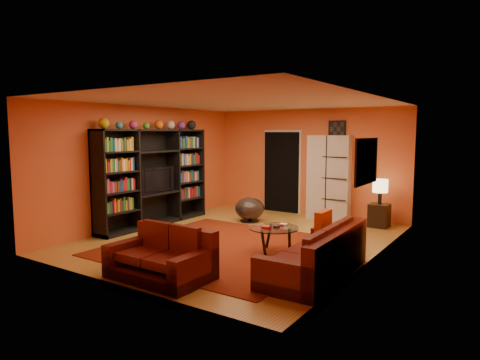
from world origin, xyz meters
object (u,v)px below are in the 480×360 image
Objects in this scene: storage_cabinet at (329,177)px; side_table at (379,215)px; tv at (154,180)px; table_lamp at (380,186)px; entertainment_unit at (154,177)px; coffee_table at (274,230)px; bowl_chair at (250,209)px; sofa at (320,256)px; loveseat at (164,257)px.

side_table is (1.27, -0.29, -0.73)m from storage_cabinet.
tv is 1.83× the size of table_lamp.
tv is (0.05, -0.04, -0.05)m from entertainment_unit.
side_table is (0.92, 3.00, -0.14)m from coffee_table.
bowl_chair is at bearing -45.98° from tv.
sofa is at bearing -86.76° from table_lamp.
tv is at bearing -140.69° from storage_cabinet.
storage_cabinet is (-1.48, 3.97, 0.70)m from sofa.
entertainment_unit is at bearing -149.13° from table_lamp.
sofa is 3.85m from bowl_chair.
bowl_chair reaches higher than coffee_table.
coffee_table is 3.14m from side_table.
tv is 4.93m from side_table.
sofa is 1.49× the size of loveseat.
table_lamp reaches higher than loveseat.
tv is 4.56m from sofa.
sofa is 4.01× the size of table_lamp.
storage_cabinet reaches higher than side_table.
tv is at bearing -135.98° from bowl_chair.
side_table is at bearing 91.71° from sofa.
tv is 0.46× the size of sofa.
loveseat is at bearing -43.06° from entertainment_unit.
storage_cabinet is (-0.35, 3.29, 0.59)m from coffee_table.
loveseat is (-1.82, -1.25, 0.00)m from sofa.
entertainment_unit reaches higher than storage_cabinet.
coffee_table is 2.57m from bowl_chair.
sofa is 2.50× the size of coffee_table.
bowl_chair reaches higher than side_table.
entertainment_unit reaches higher than loveseat.
side_table reaches higher than coffee_table.
storage_cabinet is (2.93, 2.80, -0.07)m from entertainment_unit.
storage_cabinet reaches higher than coffee_table.
loveseat is at bearing -108.11° from side_table.
entertainment_unit is at bearing 163.59° from sofa.
storage_cabinet reaches higher than tv.
table_lamp is at bearing -18.05° from storage_cabinet.
storage_cabinet is at bearing 45.15° from bowl_chair.
tv reaches higher than sofa.
tv reaches higher than table_lamp.
loveseat is at bearing -109.66° from coffee_table.
table_lamp reaches higher than sofa.
coffee_table is 0.44× the size of storage_cabinet.
bowl_chair is 2.90m from table_lamp.
tv is 3.55m from loveseat.
sofa is at bearing -31.24° from coffee_table.
storage_cabinet reaches higher than table_lamp.
coffee_table is at bearing -8.43° from entertainment_unit.
entertainment_unit is 0.08m from tv.
sofa is 3.69m from side_table.
storage_cabinet is 1.30m from table_lamp.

